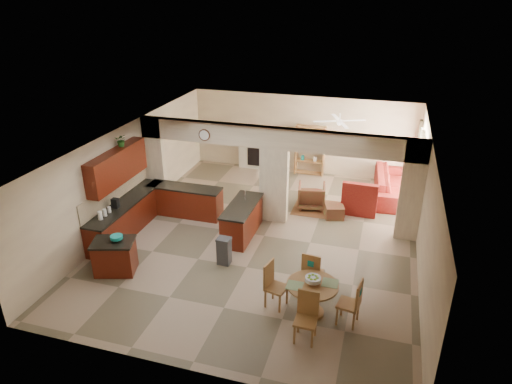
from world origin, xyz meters
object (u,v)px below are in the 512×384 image
(kitchen_island, at_px, (115,256))
(dining_table, at_px, (312,294))
(sofa, at_px, (393,185))
(armchair, at_px, (311,196))

(kitchen_island, relative_size, dining_table, 1.05)
(dining_table, distance_m, sofa, 6.68)
(sofa, xyz_separation_m, armchair, (-2.39, -1.53, -0.03))
(kitchen_island, relative_size, sofa, 0.40)
(dining_table, relative_size, sofa, 0.38)
(kitchen_island, distance_m, dining_table, 4.76)
(dining_table, relative_size, armchair, 1.28)
(sofa, bearing_deg, kitchen_island, 131.11)
(kitchen_island, height_order, sofa, kitchen_island)
(dining_table, bearing_deg, armchair, 100.25)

